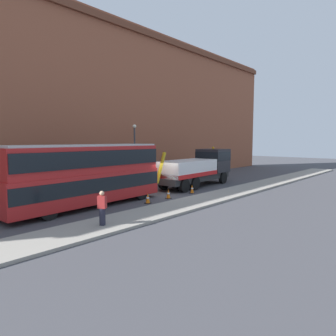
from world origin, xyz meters
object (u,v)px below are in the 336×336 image
Objects in this scene: pedestrian_onlooker at (102,209)px; traffic_cone_near_bus at (148,198)px; double_decker_bus at (87,173)px; street_lamp at (135,149)px; traffic_cone_near_truck at (192,189)px; traffic_cone_midway at (168,194)px; recovery_tow_truck at (198,167)px.

traffic_cone_near_bus is at bearing -4.40° from pedestrian_onlooker.
street_lamp reaches higher than double_decker_bus.
traffic_cone_near_bus is 1.00× the size of traffic_cone_near_truck.
street_lamp is (-0.11, 6.90, 3.13)m from traffic_cone_near_truck.
double_decker_bus reaches higher than traffic_cone_midway.
double_decker_bus is 8.98m from traffic_cone_near_truck.
traffic_cone_midway is at bearing -165.40° from recovery_tow_truck.
traffic_cone_near_truck is 0.12× the size of street_lamp.
traffic_cone_near_bus is (5.51, 2.49, -0.64)m from pedestrian_onlooker.
recovery_tow_truck is at bearing 29.52° from traffic_cone_near_truck.
double_decker_bus is 15.47× the size of traffic_cone_near_truck.
recovery_tow_truck is 14.17× the size of traffic_cone_midway.
traffic_cone_near_truck is at bearing -16.23° from double_decker_bus.
recovery_tow_truck is at bearing 17.70° from traffic_cone_midway.
traffic_cone_near_bus and traffic_cone_near_truck have the same top height.
pedestrian_onlooker is at bearing -117.91° from double_decker_bus.
traffic_cone_midway is (5.57, -2.06, -1.89)m from double_decker_bus.
recovery_tow_truck is 5.97× the size of pedestrian_onlooker.
traffic_cone_near_bus is (-8.75, -2.17, -1.42)m from recovery_tow_truck.
recovery_tow_truck is 15.02m from pedestrian_onlooker.
recovery_tow_truck reaches higher than traffic_cone_near_truck.
pedestrian_onlooker reaches higher than traffic_cone_midway.
street_lamp is (5.07, 7.05, 3.13)m from traffic_cone_near_bus.
recovery_tow_truck is at bearing -10.62° from pedestrian_onlooker.
street_lamp reaches higher than traffic_cone_near_bus.
street_lamp is at bearing 123.88° from recovery_tow_truck.
traffic_cone_near_truck is at bearing -89.12° from street_lamp.
recovery_tow_truck is 14.17× the size of traffic_cone_near_truck.
double_decker_bus is (-12.12, -0.03, 0.47)m from recovery_tow_truck.
street_lamp is (-3.67, 4.88, 1.71)m from recovery_tow_truck.
traffic_cone_near_bus and traffic_cone_midway have the same top height.
double_decker_bus is at bearing 166.87° from traffic_cone_near_truck.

